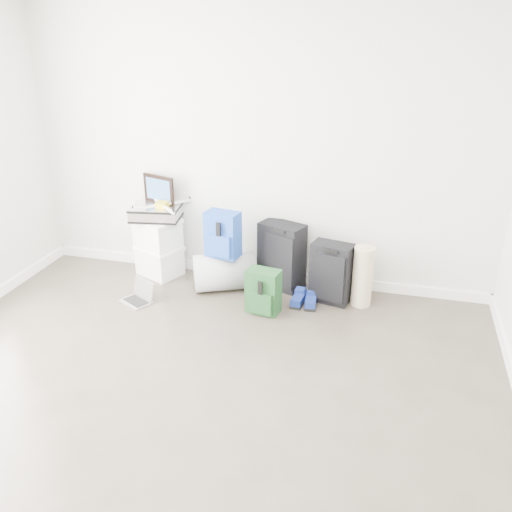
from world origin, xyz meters
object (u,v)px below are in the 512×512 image
(briefcase, at_px, (156,212))
(laptop, at_px, (139,296))
(boxes_stack, at_px, (159,247))
(carry_on, at_px, (331,273))
(large_suitcase, at_px, (282,256))
(duffel_bag, at_px, (224,272))

(briefcase, height_order, laptop, briefcase)
(boxes_stack, xyz_separation_m, carry_on, (1.77, -0.13, -0.02))
(briefcase, height_order, carry_on, briefcase)
(briefcase, bearing_deg, large_suitcase, -6.97)
(briefcase, distance_m, carry_on, 1.81)
(briefcase, distance_m, laptop, 0.86)
(briefcase, distance_m, duffel_bag, 0.90)
(duffel_bag, height_order, laptop, duffel_bag)
(carry_on, bearing_deg, boxes_stack, -171.62)
(duffel_bag, bearing_deg, briefcase, 144.08)
(duffel_bag, height_order, large_suitcase, large_suitcase)
(carry_on, relative_size, laptop, 1.67)
(carry_on, distance_m, laptop, 1.79)
(briefcase, relative_size, duffel_bag, 0.80)
(boxes_stack, distance_m, large_suitcase, 1.26)
(briefcase, bearing_deg, boxes_stack, 171.16)
(duffel_bag, distance_m, carry_on, 1.03)
(large_suitcase, bearing_deg, laptop, -131.03)
(boxes_stack, bearing_deg, laptop, -60.85)
(boxes_stack, height_order, briefcase, briefcase)
(large_suitcase, height_order, carry_on, large_suitcase)
(laptop, bearing_deg, boxes_stack, 123.57)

